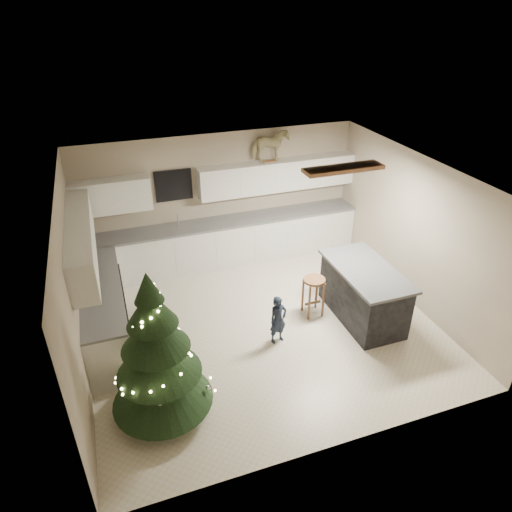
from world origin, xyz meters
name	(u,v)px	position (x,y,z in m)	size (l,w,h in m)	color
ground_plane	(263,325)	(0.00, 0.00, 0.00)	(5.50, 5.50, 0.00)	beige
room_shell	(265,232)	(0.02, 0.00, 1.75)	(5.52, 5.02, 2.61)	tan
cabinetry	(186,249)	(-0.91, 1.65, 0.76)	(5.50, 3.20, 2.00)	silver
island	(363,293)	(1.67, -0.32, 0.48)	(0.90, 1.70, 0.95)	black
bar_stool	(314,288)	(0.92, 0.03, 0.53)	(0.37, 0.37, 0.71)	brown
christmas_tree	(158,359)	(-1.85, -1.24, 0.89)	(1.35, 1.31, 2.16)	#3F2816
toddler	(278,320)	(0.09, -0.44, 0.41)	(0.30, 0.20, 0.83)	black
rocking_horse	(270,145)	(0.98, 2.33, 2.32)	(0.70, 0.33, 0.61)	brown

